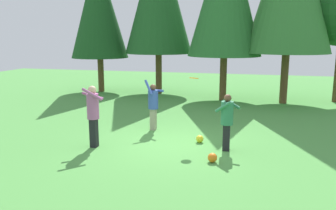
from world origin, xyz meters
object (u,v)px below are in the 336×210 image
frisbee (194,78)px  tree_far_left (98,7)px  person_thrower (153,103)px  person_catcher (227,118)px  ball_orange (212,158)px  ball_yellow (200,139)px  person_bystander (93,111)px

frisbee → tree_far_left: (-6.85, 8.22, 2.80)m
person_thrower → frisbee: 2.08m
person_catcher → tree_far_left: bearing=-17.0°
ball_orange → tree_far_left: bearing=127.7°
frisbee → ball_yellow: frisbee is taller
person_catcher → person_bystander: bearing=40.8°
frisbee → tree_far_left: bearing=129.8°
frisbee → ball_yellow: bearing=-25.9°
ball_orange → tree_far_left: 13.33m
person_thrower → ball_orange: 3.62m
ball_yellow → frisbee: bearing=154.1°
frisbee → person_bystander: bearing=-154.6°
person_catcher → frisbee: frisbee is taller
frisbee → person_thrower: bearing=148.3°
person_catcher → ball_yellow: size_ratio=7.04×
ball_yellow → tree_far_left: tree_far_left is taller
person_bystander → frisbee: 3.07m
person_thrower → ball_yellow: person_thrower is taller
person_catcher → person_bystander: (-3.71, -0.63, 0.13)m
person_bystander → ball_orange: 3.61m
person_catcher → person_bystander: person_bystander is taller
person_thrower → tree_far_left: 9.76m
ball_orange → person_bystander: bearing=173.2°
person_catcher → person_bystander: 3.77m
person_thrower → person_bystander: (-1.11, -2.22, 0.14)m
frisbee → person_catcher: bearing=-31.2°
person_catcher → ball_yellow: person_catcher is taller
person_thrower → person_catcher: (2.60, -1.59, 0.01)m
ball_yellow → ball_orange: 1.67m
person_thrower → tree_far_left: bearing=157.8°
person_catcher → ball_orange: person_catcher is taller
frisbee → tree_far_left: size_ratio=0.05×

